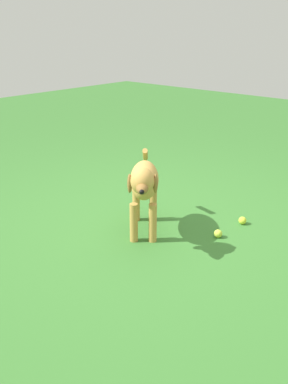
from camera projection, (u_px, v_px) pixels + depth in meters
ground at (150, 227)px, 3.52m from camera, size 14.00×14.00×0.00m
dog at (144, 183)px, 3.26m from camera, size 0.78×0.67×0.66m
tennis_ball_0 at (242, 221)px, 3.56m from camera, size 0.07×0.07×0.07m
tennis_ball_1 at (218, 234)px, 3.34m from camera, size 0.07×0.07×0.07m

